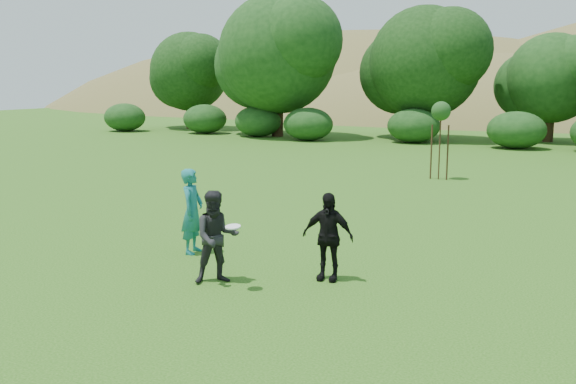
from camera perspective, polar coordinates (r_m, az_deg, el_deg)
name	(u,v)px	position (r m, az deg, el deg)	size (l,w,h in m)	color
ground	(216,274)	(12.28, -6.42, -7.22)	(120.00, 120.00, 0.00)	#19470C
player_teal	(192,211)	(13.59, -8.51, -1.69)	(0.65, 0.43, 1.80)	#186C6E
player_grey	(217,237)	(11.55, -6.37, -4.00)	(0.82, 0.64, 1.68)	black
player_black	(328,236)	(11.66, 3.55, -3.96)	(0.95, 0.40, 1.62)	black
frisbee	(233,227)	(11.03, -4.91, -3.10)	(0.27, 0.27, 0.06)	white
sapling	(441,113)	(24.02, 13.44, 6.82)	(0.70, 0.70, 2.85)	#3E2718
hillside	(539,216)	(80.07, 21.43, -1.99)	(150.00, 72.00, 52.00)	olive
tree_row	(554,57)	(38.61, 22.57, 11.06)	(53.92, 10.38, 9.62)	#3A2616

